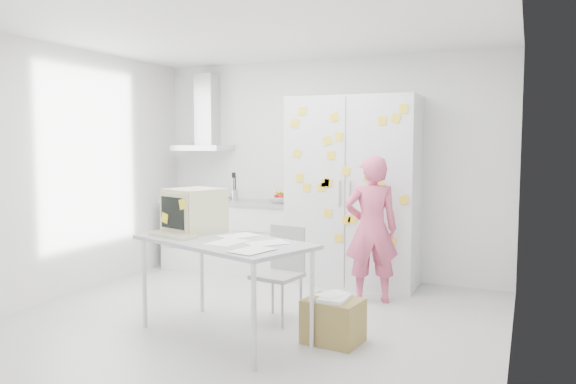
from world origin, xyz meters
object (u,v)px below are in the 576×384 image
at_px(person, 371,229).
at_px(cardboard_box, 333,320).
at_px(chair, 281,267).
at_px(desk, 204,224).

height_order(person, cardboard_box, person).
bearing_deg(chair, desk, -127.06).
height_order(desk, chair, desk).
bearing_deg(desk, person, 70.39).
distance_m(person, cardboard_box, 1.43).
xyz_separation_m(person, cardboard_box, (0.03, -1.31, -0.58)).
xyz_separation_m(person, desk, (-1.16, -1.41, 0.18)).
height_order(chair, cardboard_box, chair).
distance_m(desk, cardboard_box, 1.41).
bearing_deg(cardboard_box, desk, -175.23).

